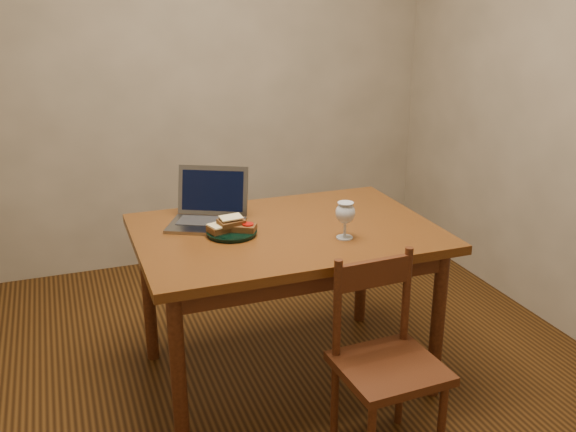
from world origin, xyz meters
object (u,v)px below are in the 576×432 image
object	(u,v)px
milk_glass	(345,220)
chair	(387,353)
table	(286,247)
laptop	(209,208)
plate	(232,233)

from	to	relation	value
milk_glass	chair	bearing A→B (deg)	-92.51
table	chair	bearing A→B (deg)	-74.39
table	laptop	world-z (taller)	laptop
plate	laptop	distance (m)	0.21
table	milk_glass	xyz separation A→B (m)	(0.19, -0.19, 0.17)
table	plate	distance (m)	0.26
chair	milk_glass	distance (m)	0.58
table	chair	distance (m)	0.69
table	milk_glass	size ratio (longest dim) A/B	8.08
chair	laptop	xyz separation A→B (m)	(-0.46, 0.84, 0.37)
plate	milk_glass	world-z (taller)	milk_glass
chair	plate	world-z (taller)	chair
chair	laptop	bearing A→B (deg)	116.32
plate	laptop	bearing A→B (deg)	103.27
milk_glass	laptop	bearing A→B (deg)	140.28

